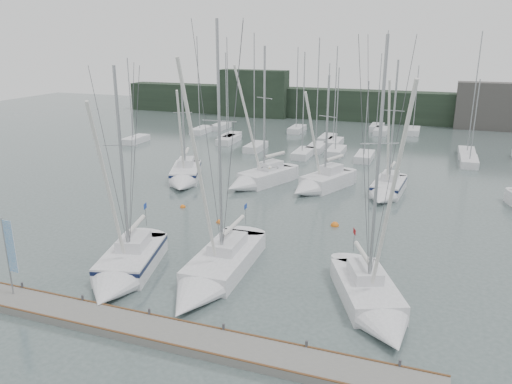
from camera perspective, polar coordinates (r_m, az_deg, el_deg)
ground at (r=28.41m, az=-4.17°, el=-11.16°), size 160.00×160.00×0.00m
dock at (r=24.49m, az=-9.11°, el=-15.91°), size 24.00×2.00×0.40m
far_treeline at (r=86.06m, az=12.99°, el=9.57°), size 90.00×4.00×5.00m
far_building_left at (r=88.63m, az=-0.27°, el=11.20°), size 12.00×3.00×8.00m
far_building_right at (r=83.67m, az=25.29°, el=8.85°), size 10.00×3.00×7.00m
mast_forest at (r=64.91m, az=11.69°, el=5.40°), size 57.36×25.48×14.43m
sailboat_near_left at (r=30.25m, az=-14.94°, el=-8.65°), size 4.77×8.70×13.06m
sailboat_near_center at (r=28.88m, az=-5.20°, el=-9.54°), size 3.19×10.69×15.49m
sailboat_near_right at (r=26.48m, az=13.49°, el=-12.63°), size 5.70×8.51×14.60m
sailboat_mid_a at (r=48.56m, az=-8.20°, el=1.74°), size 5.36×8.57×11.09m
sailboat_mid_b at (r=47.03m, az=0.02°, el=1.42°), size 5.61×8.35×13.60m
sailboat_mid_c at (r=45.98m, az=7.12°, el=0.90°), size 5.36×7.85×11.12m
sailboat_mid_d at (r=45.39m, az=14.63°, el=0.19°), size 3.02×7.30×12.49m
buoy_a at (r=38.10m, az=-4.20°, el=-3.50°), size 0.50×0.50×0.50m
buoy_b at (r=37.84m, az=8.99°, el=-3.83°), size 0.62×0.62×0.62m
buoy_c at (r=41.79m, az=-8.36°, el=-1.74°), size 0.46×0.46×0.46m
dock_banner at (r=28.97m, az=-26.36°, el=-5.99°), size 0.66×0.08×4.33m
seagull at (r=27.95m, az=1.59°, el=2.83°), size 0.89×0.42×0.18m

